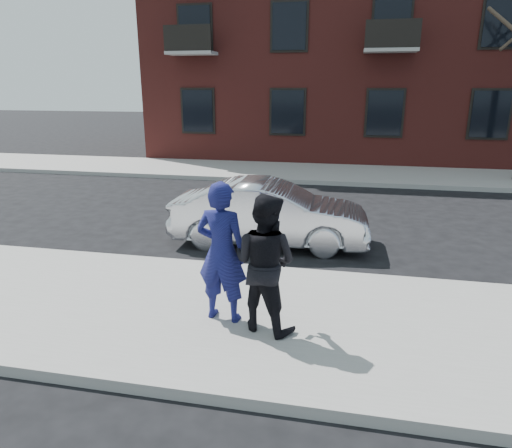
# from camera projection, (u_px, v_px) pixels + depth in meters

# --- Properties ---
(ground) EXTENTS (100.00, 100.00, 0.00)m
(ground) POSITION_uv_depth(u_px,v_px,m) (425.00, 333.00, 6.21)
(ground) COLOR black
(ground) RESTS_ON ground
(near_sidewalk) EXTENTS (50.00, 3.50, 0.15)m
(near_sidewalk) POSITION_uv_depth(u_px,v_px,m) (428.00, 338.00, 5.95)
(near_sidewalk) COLOR gray
(near_sidewalk) RESTS_ON ground
(near_curb) EXTENTS (50.00, 0.10, 0.15)m
(near_curb) POSITION_uv_depth(u_px,v_px,m) (412.00, 282.00, 7.64)
(near_curb) COLOR #999691
(near_curb) RESTS_ON ground
(far_sidewalk) EXTENTS (50.00, 3.50, 0.15)m
(far_sidewalk) POSITION_uv_depth(u_px,v_px,m) (380.00, 175.00, 16.73)
(far_sidewalk) COLOR gray
(far_sidewalk) RESTS_ON ground
(far_curb) EXTENTS (50.00, 0.10, 0.15)m
(far_curb) POSITION_uv_depth(u_px,v_px,m) (383.00, 185.00, 15.04)
(far_curb) COLOR #999691
(far_curb) RESTS_ON ground
(apartment_building) EXTENTS (24.30, 10.30, 12.30)m
(apartment_building) POSITION_uv_depth(u_px,v_px,m) (427.00, 19.00, 20.90)
(apartment_building) COLOR maroon
(apartment_building) RESTS_ON ground
(silver_sedan) EXTENTS (4.11, 1.52, 1.34)m
(silver_sedan) POSITION_uv_depth(u_px,v_px,m) (270.00, 213.00, 9.52)
(silver_sedan) COLOR silver
(silver_sedan) RESTS_ON ground
(man_hoodie) EXTENTS (0.76, 0.57, 1.93)m
(man_hoodie) POSITION_uv_depth(u_px,v_px,m) (222.00, 252.00, 6.04)
(man_hoodie) COLOR navy
(man_hoodie) RESTS_ON near_sidewalk
(man_peacoat) EXTENTS (1.07, 0.95, 1.82)m
(man_peacoat) POSITION_uv_depth(u_px,v_px,m) (265.00, 263.00, 5.82)
(man_peacoat) COLOR black
(man_peacoat) RESTS_ON near_sidewalk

